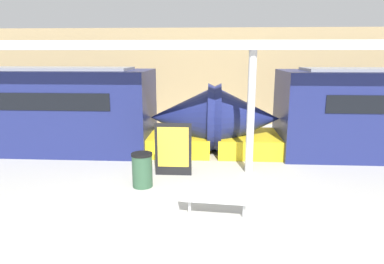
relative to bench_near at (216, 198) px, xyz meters
name	(u,v)px	position (x,y,z in m)	size (l,w,h in m)	color
ground_plane	(161,231)	(-1.18, -0.68, -0.49)	(60.00, 60.00, 0.00)	#B2AFA8
station_wall	(193,77)	(-1.18, 10.98, 2.01)	(56.00, 0.20, 5.00)	tan
bench_near	(216,198)	(0.00, 0.00, 0.00)	(1.62, 0.58, 0.83)	silver
trash_bin	(142,170)	(-2.08, 1.78, 0.00)	(0.60, 0.60, 0.98)	#2D5138
poster_board	(173,149)	(-1.31, 2.77, 0.34)	(1.13, 0.07, 1.65)	black
support_column_near	(251,113)	(1.06, 3.20, 1.42)	(0.24, 0.24, 3.81)	silver
canopy_beam	(253,45)	(1.06, 3.20, 3.46)	(28.00, 0.60, 0.28)	#B7B7BC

